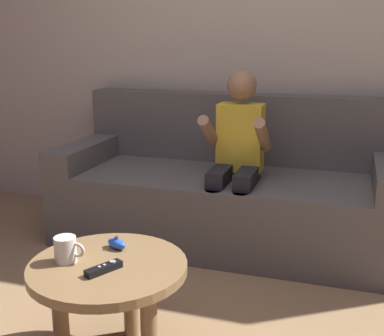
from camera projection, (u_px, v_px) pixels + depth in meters
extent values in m
cube|color=#B2A38E|center=(260.00, 28.00, 3.08)|extent=(4.32, 0.05, 2.50)
cube|color=#56514C|center=(226.00, 208.00, 2.96)|extent=(1.97, 0.80, 0.42)
cube|color=#56514C|center=(239.00, 128.00, 3.14)|extent=(1.97, 0.16, 0.43)
cube|color=#56514C|center=(89.00, 152.00, 3.15)|extent=(0.18, 0.80, 0.14)
cylinder|color=black|center=(213.00, 229.00, 2.63)|extent=(0.08, 0.08, 0.42)
cylinder|color=black|center=(240.00, 232.00, 2.59)|extent=(0.08, 0.08, 0.42)
cube|color=black|center=(221.00, 176.00, 2.71)|extent=(0.09, 0.31, 0.09)
cube|color=black|center=(247.00, 178.00, 2.67)|extent=(0.09, 0.31, 0.09)
cube|color=gold|center=(241.00, 137.00, 2.78)|extent=(0.25, 0.15, 0.38)
cylinder|color=#936B4C|center=(209.00, 132.00, 2.69)|extent=(0.06, 0.27, 0.22)
cylinder|color=#936B4C|center=(263.00, 135.00, 2.60)|extent=(0.06, 0.27, 0.22)
sphere|color=#936B4C|center=(242.00, 85.00, 2.71)|extent=(0.16, 0.16, 0.16)
cylinder|color=brown|center=(108.00, 268.00, 1.80)|extent=(0.58, 0.58, 0.04)
cylinder|color=brown|center=(60.00, 316.00, 1.86)|extent=(0.06, 0.06, 0.37)
cylinder|color=brown|center=(149.00, 333.00, 1.75)|extent=(0.06, 0.06, 0.37)
cylinder|color=brown|center=(130.00, 294.00, 2.02)|extent=(0.06, 0.06, 0.37)
cube|color=black|center=(104.00, 269.00, 1.73)|extent=(0.10, 0.14, 0.02)
cylinder|color=#99999E|center=(113.00, 262.00, 1.75)|extent=(0.02, 0.02, 0.00)
cylinder|color=silver|center=(104.00, 265.00, 1.73)|extent=(0.01, 0.01, 0.00)
cylinder|color=silver|center=(99.00, 267.00, 1.71)|extent=(0.01, 0.01, 0.00)
ellipsoid|color=blue|center=(117.00, 244.00, 1.92)|extent=(0.10, 0.08, 0.04)
cylinder|color=#4C4C51|center=(116.00, 237.00, 1.91)|extent=(0.02, 0.02, 0.01)
cylinder|color=silver|center=(65.00, 249.00, 1.80)|extent=(0.08, 0.08, 0.09)
torus|color=silver|center=(78.00, 250.00, 1.78)|extent=(0.06, 0.01, 0.06)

